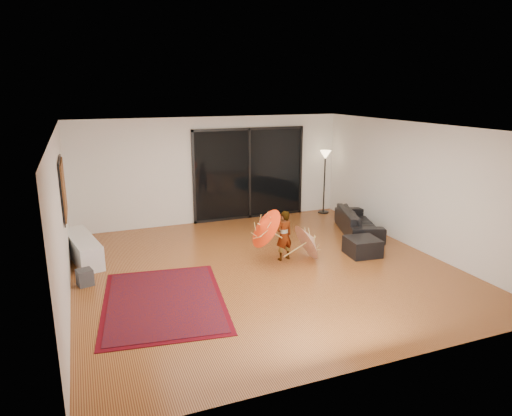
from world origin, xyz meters
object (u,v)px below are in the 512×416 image
media_console (83,248)px  child (284,235)px  ottoman (362,247)px  sofa (358,222)px

media_console → child: (3.80, -1.49, 0.27)m
ottoman → child: child is taller
media_console → ottoman: media_console is taller
sofa → ottoman: 1.51m
media_console → sofa: 6.22m
sofa → ottoman: sofa is taller
media_console → sofa: bearing=-16.2°
media_console → sofa: (6.20, -0.55, 0.04)m
child → ottoman: bearing=157.1°
sofa → ottoman: size_ratio=3.05×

